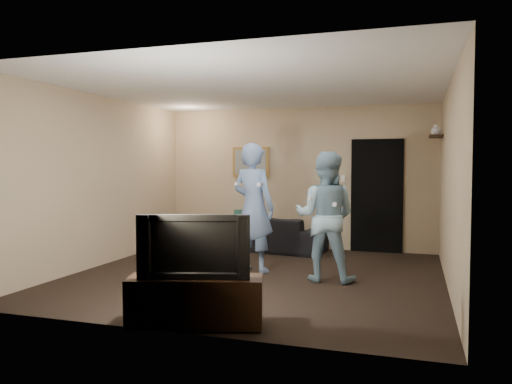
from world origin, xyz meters
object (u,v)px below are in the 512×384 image
(sofa, at_px, (266,233))
(wii_player_right, at_px, (325,216))
(wii_player_left, at_px, (253,207))
(tv_console, at_px, (195,301))
(television, at_px, (195,245))

(sofa, relative_size, wii_player_right, 1.23)
(sofa, xyz_separation_m, wii_player_left, (0.34, -1.81, 0.62))
(sofa, height_order, wii_player_left, wii_player_left)
(sofa, distance_m, tv_console, 4.40)
(wii_player_left, bearing_deg, sofa, 100.65)
(television, relative_size, wii_player_left, 0.56)
(television, bearing_deg, wii_player_left, 79.41)
(tv_console, distance_m, wii_player_right, 2.51)
(tv_console, bearing_deg, wii_player_right, 53.62)
(wii_player_right, bearing_deg, television, -110.15)
(wii_player_left, bearing_deg, tv_console, -84.36)
(wii_player_right, bearing_deg, wii_player_left, 166.25)
(sofa, height_order, television, television)
(wii_player_left, distance_m, wii_player_right, 1.13)
(sofa, relative_size, wii_player_left, 1.13)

